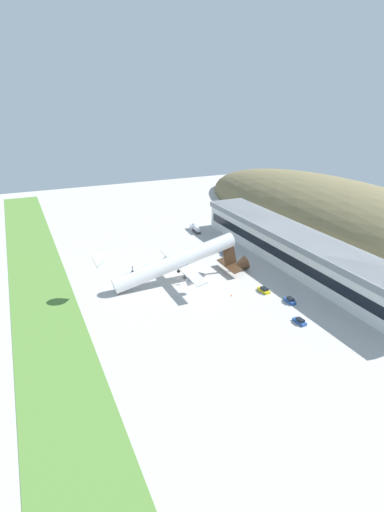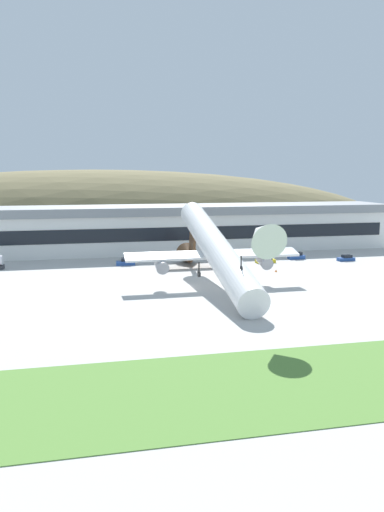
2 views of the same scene
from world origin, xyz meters
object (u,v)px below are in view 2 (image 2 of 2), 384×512
service_car_3 (266,260)px  service_car_1 (346,258)px  cargo_airplane (215,250)px  traffic_cone_0 (276,271)px  service_car_2 (126,262)px  terminal_building (192,225)px  service_car_0 (297,256)px

service_car_3 → service_car_1: bearing=-4.6°
cargo_airplane → traffic_cone_0: bearing=33.7°
service_car_2 → service_car_1: bearing=-6.1°
service_car_1 → terminal_building: bearing=143.3°
terminal_building → service_car_0: 29.83m
terminal_building → service_car_1: 40.88m
terminal_building → cargo_airplane: bearing=-96.9°
service_car_2 → traffic_cone_0: (30.45, -14.65, -0.41)m
cargo_airplane → service_car_2: size_ratio=12.50×
cargo_airplane → service_car_1: (37.74, 20.06, -6.35)m
service_car_0 → service_car_2: service_car_0 is taller
cargo_airplane → service_car_0: (27.16, 24.80, -6.23)m
terminal_building → cargo_airplane: size_ratio=2.00×
cargo_airplane → traffic_cone_0: cargo_airplane is taller
terminal_building → service_car_0: bearing=-41.7°
cargo_airplane → service_car_2: bearing=118.9°
terminal_building → traffic_cone_0: (10.97, -33.31, -6.59)m
service_car_0 → service_car_2: 41.27m
service_car_0 → traffic_cone_0: (-10.81, -13.89, -0.42)m
terminal_building → cargo_airplane: cargo_airplane is taller
terminal_building → service_car_0: size_ratio=26.65×
service_car_3 → service_car_2: bearing=173.1°
service_car_3 → cargo_airplane: bearing=-129.8°
service_car_2 → cargo_airplane: bearing=-61.1°
cargo_airplane → service_car_0: bearing=42.4°
service_car_0 → terminal_building: bearing=138.3°
service_car_0 → traffic_cone_0: service_car_0 is taller
traffic_cone_0 → cargo_airplane: bearing=-146.3°
terminal_building → service_car_3: size_ratio=23.46×
service_car_2 → traffic_cone_0: service_car_2 is taller
service_car_1 → service_car_3: size_ratio=0.92×
cargo_airplane → service_car_3: cargo_airplane is taller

